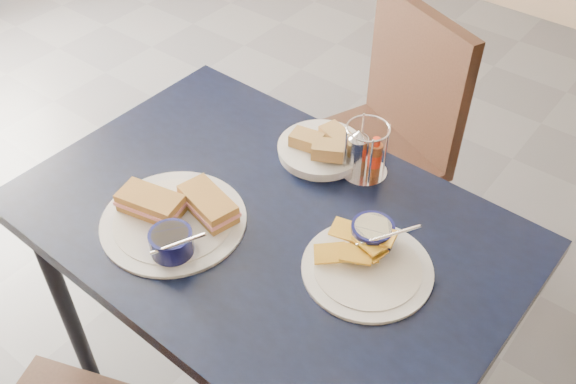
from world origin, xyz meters
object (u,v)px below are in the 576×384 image
Objects in this scene: bread_basket at (322,148)px; dining_table at (267,243)px; plantain_plate at (368,254)px; condiment_caddy at (364,153)px; sandwich_plate at (176,217)px; chair_far at (378,125)px.

dining_table is at bearing -82.37° from bread_basket.
plantain_plate is (0.24, 0.04, 0.09)m from dining_table.
sandwich_plate is at bearing -119.29° from condiment_caddy.
sandwich_plate is 1.55× the size of bread_basket.
plantain_plate is at bearing 8.95° from dining_table.
chair_far is 0.89m from sandwich_plate.
chair_far is at bearing 102.64° from bread_basket.
condiment_caddy is at bearing 4.50° from bread_basket.
dining_table is at bearing -171.05° from plantain_plate.
chair_far is 2.78× the size of sandwich_plate.
dining_table is 1.23× the size of chair_far.
plantain_plate is (0.38, 0.17, -0.00)m from sandwich_plate.
sandwich_plate and plantain_plate have the same top height.
dining_table is at bearing -106.53° from condiment_caddy.
condiment_caddy reaches higher than bread_basket.
dining_table is at bearing 42.43° from sandwich_plate.
dining_table is 0.27m from bread_basket.
chair_far is 0.54m from bread_basket.
chair_far is 6.61× the size of condiment_caddy.
sandwich_plate is (-0.14, -0.13, 0.10)m from dining_table.
dining_table is 3.41× the size of sandwich_plate.
chair_far is 0.82m from plantain_plate.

